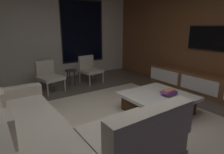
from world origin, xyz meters
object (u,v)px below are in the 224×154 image
object	(u,v)px
sectional_couch	(54,137)
side_stool	(71,73)
book_stack_on_coffee_table	(169,93)
accent_chair_by_curtain	(48,75)
media_console	(205,85)
accent_chair_near_window	(89,68)
mounted_tv	(208,38)
coffee_table	(158,103)

from	to	relation	value
sectional_couch	side_stool	bearing A→B (deg)	63.43
book_stack_on_coffee_table	accent_chair_by_curtain	bearing A→B (deg)	120.10
book_stack_on_coffee_table	media_console	distance (m)	1.52
accent_chair_near_window	media_console	xyz separation A→B (m)	(1.77, -2.56, -0.18)
accent_chair_by_curtain	mounted_tv	bearing A→B (deg)	-35.30
sectional_couch	media_console	size ratio (longest dim) A/B	0.81
sectional_couch	media_console	bearing A→B (deg)	2.26
coffee_table	accent_chair_near_window	bearing A→B (deg)	92.80
book_stack_on_coffee_table	accent_chair_near_window	world-z (taller)	accent_chair_near_window
accent_chair_near_window	sectional_couch	bearing A→B (deg)	-125.52
side_stool	book_stack_on_coffee_table	bearing A→B (deg)	-71.81
coffee_table	mounted_tv	size ratio (longest dim) A/B	1.19
accent_chair_near_window	book_stack_on_coffee_table	bearing A→B (deg)	-84.39
book_stack_on_coffee_table	side_stool	size ratio (longest dim) A/B	0.65
sectional_couch	coffee_table	xyz separation A→B (m)	(2.05, 0.15, -0.10)
media_console	accent_chair_by_curtain	bearing A→B (deg)	140.76
accent_chair_near_window	side_stool	distance (m)	0.61
accent_chair_near_window	side_stool	size ratio (longest dim) A/B	1.70
sectional_couch	mounted_tv	distance (m)	4.04
sectional_couch	side_stool	world-z (taller)	sectional_couch
sectional_couch	coffee_table	world-z (taller)	sectional_couch
coffee_table	accent_chair_near_window	size ratio (longest dim) A/B	1.49
coffee_table	accent_chair_by_curtain	bearing A→B (deg)	118.98
coffee_table	media_console	bearing A→B (deg)	-0.31
media_console	sectional_couch	bearing A→B (deg)	-177.74
coffee_table	media_console	xyz separation A→B (m)	(1.65, -0.01, 0.06)
accent_chair_near_window	mounted_tv	distance (m)	3.19
mounted_tv	accent_chair_by_curtain	bearing A→B (deg)	144.70
sectional_couch	media_console	xyz separation A→B (m)	(3.70, 0.15, -0.04)
media_console	coffee_table	bearing A→B (deg)	179.69
accent_chair_by_curtain	mounted_tv	size ratio (longest dim) A/B	0.80
accent_chair_by_curtain	side_stool	xyz separation A→B (m)	(0.62, 0.06, -0.06)
book_stack_on_coffee_table	side_stool	bearing A→B (deg)	108.19
sectional_couch	book_stack_on_coffee_table	world-z (taller)	sectional_couch
accent_chair_by_curtain	coffee_table	bearing A→B (deg)	-61.02
coffee_table	book_stack_on_coffee_table	distance (m)	0.29
coffee_table	side_stool	world-z (taller)	side_stool
mounted_tv	book_stack_on_coffee_table	bearing A→B (deg)	-169.31
accent_chair_by_curtain	media_console	xyz separation A→B (m)	(3.00, -2.45, -0.18)
accent_chair_near_window	accent_chair_by_curtain	bearing A→B (deg)	-174.91
book_stack_on_coffee_table	accent_chair_near_window	size ratio (longest dim) A/B	0.38
coffee_table	book_stack_on_coffee_table	world-z (taller)	book_stack_on_coffee_table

